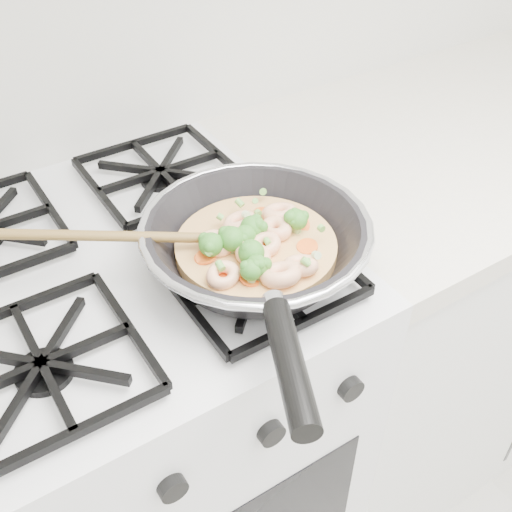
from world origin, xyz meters
TOP-DOWN VIEW (x-y plane):
  - stove at (0.00, 1.70)m, footprint 0.60×0.60m
  - counter_right at (0.80, 1.70)m, footprint 1.00×0.60m
  - skillet at (0.16, 1.56)m, footprint 0.47×0.46m

SIDE VIEW (x-z plane):
  - counter_right at x=0.80m, z-range 0.00..0.90m
  - stove at x=0.00m, z-range 0.00..0.92m
  - skillet at x=0.16m, z-range 0.91..1.01m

